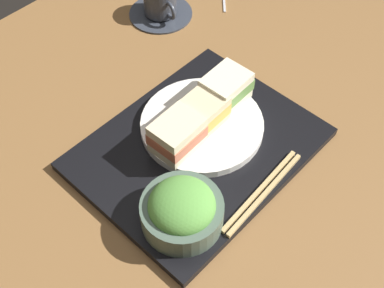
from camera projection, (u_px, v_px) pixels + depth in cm
name	position (u px, v px, depth cm)	size (l,w,h in cm)	color
ground_plane	(166.00, 145.00, 91.31)	(140.00, 100.00, 3.00)	brown
serving_tray	(198.00, 149.00, 87.97)	(39.35, 30.92, 1.59)	black
sandwich_plate	(202.00, 125.00, 89.26)	(21.64, 21.64, 1.51)	white
sandwich_near	(177.00, 135.00, 83.14)	(8.28, 6.79, 5.82)	beige
sandwich_middle	(202.00, 112.00, 86.63)	(8.24, 6.58, 5.17)	beige
sandwich_far	(226.00, 89.00, 89.64)	(8.80, 6.58, 5.74)	#EFE5C1
salad_bowl	(182.00, 210.00, 75.84)	(12.66, 12.66, 7.24)	#4C6051
chopsticks_pair	(262.00, 192.00, 81.15)	(19.67, 2.86, 0.70)	tan
coffee_cup	(160.00, 4.00, 109.76)	(13.90, 13.90, 6.56)	#333842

